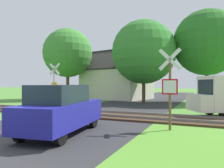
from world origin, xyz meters
The scene contains 9 objects.
road_asphalt centered at (0.00, 2.00, 0.00)m, with size 7.10×80.00×0.01m, color #2D2D30.
rail_track centered at (0.00, 6.80, 0.06)m, with size 60.00×2.60×0.22m.
stop_sign_near centered at (4.46, 4.35, 1.76)m, with size 0.88×0.14×3.21m.
crossing_sign_far centered at (-4.47, 8.63, 1.85)m, with size 0.88×0.17×3.33m.
house centered at (-4.22, 20.05, 1.98)m, with size 8.86×7.43×6.03m.
tree_right centered at (5.79, 18.22, 5.71)m, with size 6.25×6.25×8.84m.
tree_left centered at (-9.05, 16.88, 5.38)m, with size 5.68×5.68×8.23m.
tree_center centered at (0.15, 16.39, 4.91)m, with size 6.25×6.25×8.03m.
parked_car centered at (0.95, 2.15, 0.89)m, with size 2.15×4.18×1.78m.
Camera 1 is at (5.76, -4.36, 1.83)m, focal length 35.00 mm.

